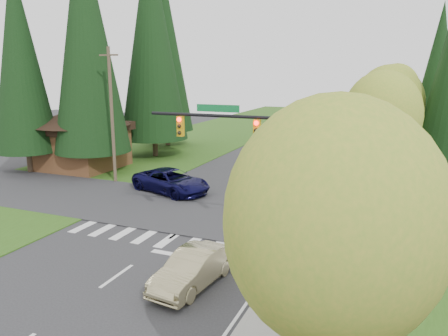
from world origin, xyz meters
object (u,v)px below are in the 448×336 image
Objects in this scene: sedan_champagne at (193,268)px; parked_car_b at (341,158)px; parked_car_e at (359,125)px; suv_navy at (171,181)px; parked_car_a at (321,184)px; parked_car_c at (333,148)px; parked_car_d at (349,131)px.

sedan_champagne is 0.97× the size of parked_car_b.
parked_car_b is 25.11m from parked_car_e.
sedan_champagne is 13.67m from suv_navy.
parked_car_a is (9.69, 3.38, -0.08)m from suv_navy.
suv_navy is 20.00m from parked_car_c.
sedan_champagne is at bearing -88.81° from parked_car_b.
parked_car_d is at bearing 89.73° from parked_car_a.
suv_navy is at bearing -163.88° from parked_car_a.
parked_car_d is at bearing -98.56° from parked_car_e.
sedan_champagne is at bearing -84.47° from parked_car_d.
suv_navy is 1.38× the size of parked_car_d.
suv_navy reaches higher than sedan_champagne.
sedan_champagne is 0.93× the size of parked_car_e.
suv_navy reaches higher than parked_car_b.
parked_car_a is at bearing -80.42° from parked_car_d.
sedan_champagne is 1.01× the size of parked_car_d.
parked_car_d is (0.00, 13.37, -0.02)m from parked_car_c.
parked_car_c reaches higher than parked_car_b.
sedan_champagne is at bearing -128.90° from suv_navy.
parked_car_d is at bearing 95.84° from sedan_champagne.
sedan_champagne is at bearing -96.03° from parked_car_e.
parked_car_c is at bearing 92.29° from parked_car_a.
parked_car_b is at bearing -78.99° from parked_car_d.
parked_car_c is at bearing 113.05° from parked_car_b.
parked_car_c is at bearing 95.29° from sedan_champagne.
suv_navy is 1.30× the size of parked_car_c.
sedan_champagne reaches higher than parked_car_e.
parked_car_e is at bearing 98.04° from parked_car_b.
sedan_champagne is 43.08m from parked_car_d.
parked_car_a is at bearing -93.00° from parked_car_e.
sedan_champagne is 0.96× the size of parked_car_c.
suv_navy is 10.27m from parked_car_a.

